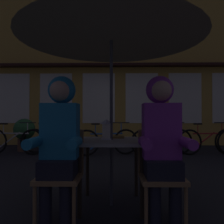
# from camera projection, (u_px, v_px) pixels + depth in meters

# --- Properties ---
(ground_plane) EXTENTS (60.00, 60.00, 0.00)m
(ground_plane) POSITION_uv_depth(u_px,v_px,m) (111.00, 205.00, 2.53)
(ground_plane) COLOR black
(cafe_table) EXTENTS (0.72, 0.72, 0.74)m
(cafe_table) POSITION_uv_depth(u_px,v_px,m) (111.00, 149.00, 2.54)
(cafe_table) COLOR #B2AD9E
(cafe_table) RESTS_ON ground_plane
(patio_umbrella) EXTENTS (2.10, 2.10, 2.31)m
(patio_umbrella) POSITION_uv_depth(u_px,v_px,m) (111.00, 24.00, 2.56)
(patio_umbrella) COLOR #4C4C51
(patio_umbrella) RESTS_ON ground_plane
(lantern) EXTENTS (0.11, 0.11, 0.23)m
(lantern) POSITION_uv_depth(u_px,v_px,m) (106.00, 129.00, 2.55)
(lantern) COLOR white
(lantern) RESTS_ON cafe_table
(chair_left) EXTENTS (0.40, 0.40, 0.87)m
(chair_left) POSITION_uv_depth(u_px,v_px,m) (61.00, 170.00, 2.17)
(chair_left) COLOR olive
(chair_left) RESTS_ON ground_plane
(chair_right) EXTENTS (0.40, 0.40, 0.87)m
(chair_right) POSITION_uv_depth(u_px,v_px,m) (160.00, 170.00, 2.16)
(chair_right) COLOR olive
(chair_right) RESTS_ON ground_plane
(person_left_hooded) EXTENTS (0.45, 0.56, 1.40)m
(person_left_hooded) POSITION_uv_depth(u_px,v_px,m) (60.00, 133.00, 2.12)
(person_left_hooded) COLOR black
(person_left_hooded) RESTS_ON ground_plane
(person_right_hooded) EXTENTS (0.45, 0.56, 1.40)m
(person_right_hooded) POSITION_uv_depth(u_px,v_px,m) (161.00, 133.00, 2.11)
(person_right_hooded) COLOR black
(person_right_hooded) RESTS_ON ground_plane
(shopfront_building) EXTENTS (10.00, 0.93, 6.20)m
(shopfront_building) POSITION_uv_depth(u_px,v_px,m) (120.00, 57.00, 7.96)
(shopfront_building) COLOR gold
(shopfront_building) RESTS_ON ground_plane
(bicycle_nearest) EXTENTS (1.67, 0.24, 0.84)m
(bicycle_nearest) POSITION_uv_depth(u_px,v_px,m) (13.00, 141.00, 5.84)
(bicycle_nearest) COLOR black
(bicycle_nearest) RESTS_ON ground_plane
(bicycle_second) EXTENTS (1.67, 0.27, 0.84)m
(bicycle_second) POSITION_uv_depth(u_px,v_px,m) (53.00, 140.00, 5.96)
(bicycle_second) COLOR black
(bicycle_second) RESTS_ON ground_plane
(bicycle_third) EXTENTS (1.65, 0.43, 0.84)m
(bicycle_third) POSITION_uv_depth(u_px,v_px,m) (106.00, 141.00, 5.72)
(bicycle_third) COLOR black
(bicycle_third) RESTS_ON ground_plane
(bicycle_fourth) EXTENTS (1.66, 0.36, 0.84)m
(bicycle_fourth) POSITION_uv_depth(u_px,v_px,m) (162.00, 141.00, 5.76)
(bicycle_fourth) COLOR black
(bicycle_fourth) RESTS_ON ground_plane
(bicycle_fifth) EXTENTS (1.67, 0.32, 0.84)m
(bicycle_fifth) POSITION_uv_depth(u_px,v_px,m) (208.00, 141.00, 5.81)
(bicycle_fifth) COLOR black
(bicycle_fifth) RESTS_ON ground_plane
(book) EXTENTS (0.21, 0.15, 0.02)m
(book) POSITION_uv_depth(u_px,v_px,m) (115.00, 137.00, 2.73)
(book) COLOR olive
(book) RESTS_ON cafe_table
(potted_plant) EXTENTS (0.60, 0.60, 0.92)m
(potted_plant) POSITION_uv_depth(u_px,v_px,m) (24.00, 132.00, 6.38)
(potted_plant) COLOR brown
(potted_plant) RESTS_ON ground_plane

